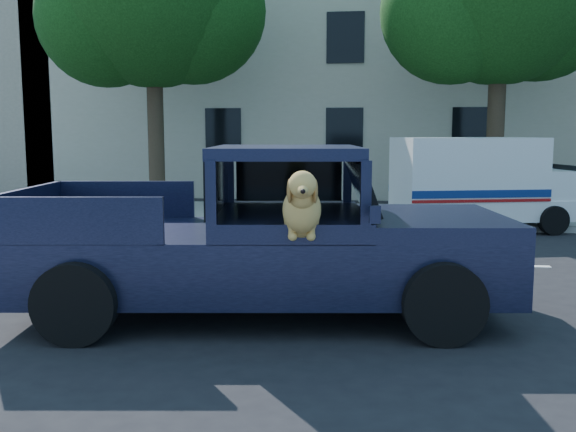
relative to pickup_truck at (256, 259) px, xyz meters
name	(u,v)px	position (x,y,z in m)	size (l,w,h in m)	color
ground	(221,315)	(-0.43, -0.06, -0.70)	(120.00, 120.00, 0.00)	black
far_sidewalk	(300,214)	(-0.43, 9.14, -0.62)	(60.00, 4.00, 0.15)	gray
lane_stripes	(380,263)	(1.57, 3.34, -0.69)	(21.60, 0.14, 0.01)	silver
street_tree_left	(154,0)	(-4.39, 9.56, 5.02)	(6.00, 5.20, 8.60)	#332619
building_main	(404,68)	(2.57, 16.44, 3.80)	(26.00, 6.00, 9.00)	#BFB49D
pickup_truck	(256,259)	(0.00, 0.00, 0.00)	(5.98, 3.17, 2.06)	black
mail_truck	(477,190)	(3.82, 7.35, 0.22)	(4.15, 2.73, 2.10)	silver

